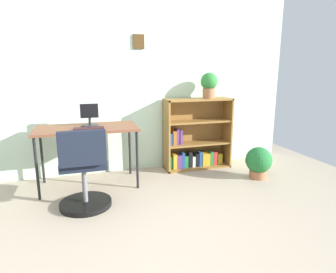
{
  "coord_description": "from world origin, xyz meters",
  "views": [
    {
      "loc": [
        -0.34,
        -1.78,
        1.37
      ],
      "look_at": [
        0.6,
        1.3,
        0.63
      ],
      "focal_mm": 31.45,
      "sensor_mm": 36.0,
      "label": 1
    }
  ],
  "objects_px": {
    "monitor": "(90,116)",
    "bookshelf_low": "(195,138)",
    "potted_plant_on_shelf": "(209,84)",
    "potted_plant_floor": "(259,162)",
    "keyboard": "(89,128)",
    "desk": "(87,132)",
    "office_chair": "(84,174)"
  },
  "relations": [
    {
      "from": "monitor",
      "to": "office_chair",
      "type": "relative_size",
      "value": 0.31
    },
    {
      "from": "desk",
      "to": "office_chair",
      "type": "xyz_separation_m",
      "value": [
        -0.07,
        -0.62,
        -0.3
      ]
    },
    {
      "from": "desk",
      "to": "office_chair",
      "type": "relative_size",
      "value": 1.38
    },
    {
      "from": "keyboard",
      "to": "bookshelf_low",
      "type": "bearing_deg",
      "value": 15.64
    },
    {
      "from": "monitor",
      "to": "potted_plant_on_shelf",
      "type": "relative_size",
      "value": 0.76
    },
    {
      "from": "monitor",
      "to": "potted_plant_on_shelf",
      "type": "distance_m",
      "value": 1.63
    },
    {
      "from": "monitor",
      "to": "bookshelf_low",
      "type": "height_order",
      "value": "bookshelf_low"
    },
    {
      "from": "desk",
      "to": "monitor",
      "type": "bearing_deg",
      "value": 56.6
    },
    {
      "from": "keyboard",
      "to": "potted_plant_on_shelf",
      "type": "relative_size",
      "value": 0.96
    },
    {
      "from": "keyboard",
      "to": "bookshelf_low",
      "type": "xyz_separation_m",
      "value": [
        1.45,
        0.4,
        -0.3
      ]
    },
    {
      "from": "office_chair",
      "to": "potted_plant_floor",
      "type": "height_order",
      "value": "office_chair"
    },
    {
      "from": "monitor",
      "to": "potted_plant_floor",
      "type": "xyz_separation_m",
      "value": [
        2.03,
        -0.45,
        -0.61
      ]
    },
    {
      "from": "desk",
      "to": "bookshelf_low",
      "type": "distance_m",
      "value": 1.51
    },
    {
      "from": "monitor",
      "to": "potted_plant_floor",
      "type": "height_order",
      "value": "monitor"
    },
    {
      "from": "monitor",
      "to": "potted_plant_on_shelf",
      "type": "height_order",
      "value": "potted_plant_on_shelf"
    },
    {
      "from": "potted_plant_on_shelf",
      "to": "potted_plant_floor",
      "type": "distance_m",
      "value": 1.21
    },
    {
      "from": "keyboard",
      "to": "potted_plant_on_shelf",
      "type": "xyz_separation_m",
      "value": [
        1.61,
        0.35,
        0.44
      ]
    },
    {
      "from": "office_chair",
      "to": "potted_plant_floor",
      "type": "distance_m",
      "value": 2.16
    },
    {
      "from": "office_chair",
      "to": "bookshelf_low",
      "type": "xyz_separation_m",
      "value": [
        1.53,
        0.89,
        0.06
      ]
    },
    {
      "from": "potted_plant_on_shelf",
      "to": "monitor",
      "type": "bearing_deg",
      "value": -174.38
    },
    {
      "from": "office_chair",
      "to": "bookshelf_low",
      "type": "bearing_deg",
      "value": 30.25
    },
    {
      "from": "office_chair",
      "to": "keyboard",
      "type": "bearing_deg",
      "value": 80.02
    },
    {
      "from": "desk",
      "to": "monitor",
      "type": "distance_m",
      "value": 0.18
    },
    {
      "from": "keyboard",
      "to": "potted_plant_floor",
      "type": "distance_m",
      "value": 2.13
    },
    {
      "from": "potted_plant_on_shelf",
      "to": "office_chair",
      "type": "bearing_deg",
      "value": -153.7
    },
    {
      "from": "potted_plant_on_shelf",
      "to": "potted_plant_floor",
      "type": "relative_size",
      "value": 0.85
    },
    {
      "from": "monitor",
      "to": "potted_plant_floor",
      "type": "relative_size",
      "value": 0.64
    },
    {
      "from": "monitor",
      "to": "bookshelf_low",
      "type": "distance_m",
      "value": 1.49
    },
    {
      "from": "bookshelf_low",
      "to": "office_chair",
      "type": "bearing_deg",
      "value": -149.75
    },
    {
      "from": "desk",
      "to": "office_chair",
      "type": "distance_m",
      "value": 0.69
    },
    {
      "from": "office_chair",
      "to": "potted_plant_on_shelf",
      "type": "bearing_deg",
      "value": 26.3
    },
    {
      "from": "monitor",
      "to": "bookshelf_low",
      "type": "bearing_deg",
      "value": 8.47
    }
  ]
}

